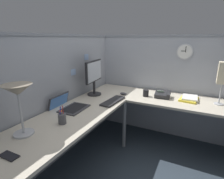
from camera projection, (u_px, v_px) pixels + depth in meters
The scene contains 18 objects.
ground_plane at pixel (130, 155), 2.40m from camera, with size 6.80×6.80×0.00m, color #2D3842.
cubicle_wall_back at pixel (57, 99), 2.24m from camera, with size 2.57×0.12×1.58m.
cubicle_wall_right at pixel (167, 86), 2.82m from camera, with size 0.12×2.37×1.58m.
desk at pixel (131, 118), 2.08m from camera, with size 2.35×2.15×0.73m.
monitor at pixel (94, 75), 2.52m from camera, with size 0.46×0.20×0.50m.
laptop at pixel (67, 106), 2.11m from camera, with size 0.36×0.40×0.22m.
keyboard at pixel (113, 101), 2.31m from camera, with size 0.43×0.14×0.02m, color #232326.
computer_mouse at pixel (123, 94), 2.60m from camera, with size 0.06×0.10×0.03m, color #38383D.
desk_lamp_dome at pixel (18, 94), 1.43m from camera, with size 0.24×0.24×0.44m.
pen_cup at pixel (62, 119), 1.71m from camera, with size 0.08×0.08×0.18m.
cell_phone at pixel (9, 156), 1.24m from camera, with size 0.07×0.14×0.01m, color black.
office_phone at pixel (163, 95), 2.48m from camera, with size 0.21×0.22×0.11m.
book_stack at pixel (189, 98), 2.38m from camera, with size 0.30×0.24×0.04m.
desk_lamp_paper at pixel (224, 74), 2.12m from camera, with size 0.13×0.13×0.53m.
coffee_mug at pixel (146, 93), 2.52m from camera, with size 0.08×0.08×0.10m, color black.
wall_clock at pixel (185, 52), 2.53m from camera, with size 0.04×0.22×0.22m.
pinned_note_leftmost at pixel (73, 72), 2.38m from camera, with size 0.10×0.00×0.08m, color #99B7E5.
pinned_note_middle at pixel (86, 57), 2.61m from camera, with size 0.10×0.00×0.08m, color #99B7E5.
Camera 1 is at (-1.95, -0.70, 1.53)m, focal length 28.44 mm.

